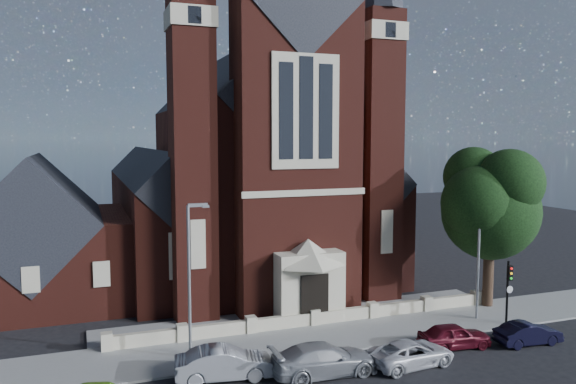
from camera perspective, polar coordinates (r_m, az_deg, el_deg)
name	(u,v)px	position (r m, az deg, el deg)	size (l,w,h in m)	color
ground	(270,290)	(42.67, -1.86, -9.97)	(120.00, 120.00, 0.00)	black
pavement_strip	(328,337)	(33.34, 4.06, -14.47)	(60.00, 5.00, 0.12)	gray
forecourt_paving	(302,316)	(36.82, 1.42, -12.50)	(26.00, 3.00, 0.14)	gray
forecourt_wall	(314,326)	(35.07, 2.67, -13.44)	(24.00, 0.40, 0.90)	#C1B999
church	(240,175)	(48.83, -4.85, 1.73)	(20.01, 34.90, 29.20)	#4E1C14
parish_hall	(37,245)	(42.76, -24.12, -4.91)	(12.00, 12.20, 10.24)	#4E1C14
street_tree	(495,205)	(39.48, 20.27, -1.27)	(6.40, 6.60, 10.70)	black
street_lamp_left	(191,272)	(29.27, -9.85, -7.98)	(1.16, 0.22, 8.09)	gray
street_lamp_right	(480,248)	(36.94, 18.91, -5.38)	(1.16, 0.22, 8.09)	gray
traffic_signal	(509,284)	(36.78, 21.49, -8.73)	(0.28, 0.42, 4.00)	black
car_silver_a	(224,363)	(27.88, -6.47, -16.91)	(1.63, 4.66, 1.54)	gray
car_silver_b	(324,359)	(28.22, 3.69, -16.61)	(2.15, 5.29, 1.53)	#94979B
car_white_suv	(411,353)	(29.89, 12.41, -15.71)	(2.09, 4.53, 1.26)	silver
car_dark_red	(454,336)	(32.73, 16.53, -13.82)	(1.60, 3.97, 1.35)	#520E1A
car_navy	(528,333)	(34.61, 23.20, -13.07)	(1.32, 3.77, 1.24)	black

